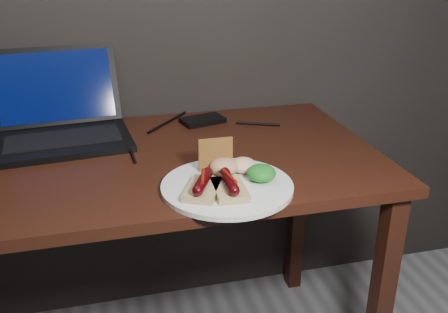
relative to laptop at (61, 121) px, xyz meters
name	(u,v)px	position (x,y,z in m)	size (l,w,h in m)	color
desk	(123,189)	(0.16, -0.21, -0.14)	(1.40, 0.70, 0.75)	#38190E
laptop	(61,121)	(0.00, 0.00, 0.00)	(0.41, 0.38, 0.25)	black
hard_drive	(203,120)	(0.43, 0.03, -0.05)	(0.13, 0.08, 0.02)	black
desk_cables	(126,138)	(0.18, -0.06, -0.05)	(0.99, 0.39, 0.01)	black
plate	(227,186)	(0.39, -0.44, -0.05)	(0.31, 0.31, 0.01)	white
bread_sausage_left	(203,186)	(0.33, -0.47, -0.02)	(0.11, 0.13, 0.04)	tan
bread_sausage_center	(229,186)	(0.38, -0.49, -0.02)	(0.07, 0.12, 0.04)	tan
crispbread	(216,155)	(0.38, -0.36, 0.00)	(0.09, 0.01, 0.09)	#AB6F2F
salad_greens	(261,173)	(0.47, -0.44, -0.02)	(0.07, 0.07, 0.04)	#136016
salsa_mound	(224,166)	(0.40, -0.39, -0.02)	(0.07, 0.07, 0.04)	#A01B10
coleslaw_mound	(243,165)	(0.45, -0.39, -0.02)	(0.06, 0.06, 0.04)	silver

